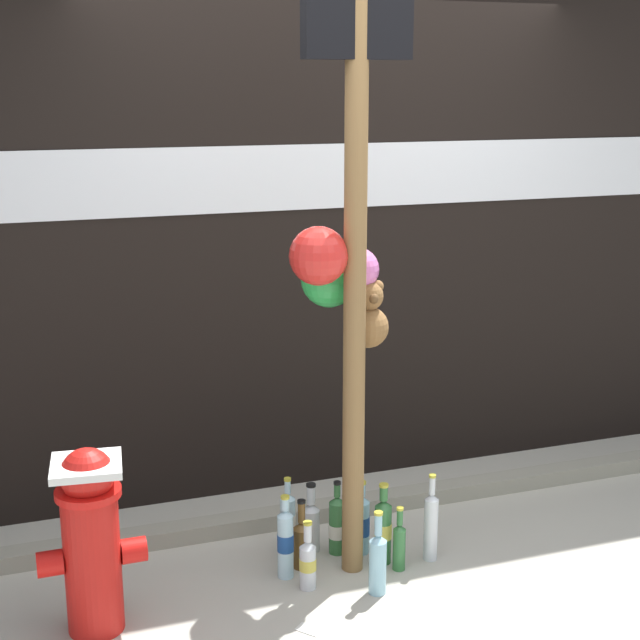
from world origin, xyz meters
TOP-DOWN VIEW (x-y plane):
  - ground_plane at (0.00, 0.00)m, footprint 14.00×14.00m
  - building_wall at (-0.00, 1.34)m, footprint 10.00×0.21m
  - curb_strip at (0.00, 0.80)m, footprint 8.00×0.12m
  - memorial_post at (-0.26, 0.36)m, footprint 0.49×0.41m
  - fire_hydrant at (-1.37, 0.19)m, footprint 0.42×0.29m
  - bottle_0 at (-0.48, 0.20)m, footprint 0.07×0.07m
  - bottle_1 at (-0.22, 0.07)m, footprint 0.07×0.07m
  - bottle_2 at (-0.05, 0.22)m, footprint 0.06×0.06m
  - bottle_3 at (-0.26, 0.45)m, footprint 0.08×0.08m
  - bottle_4 at (0.12, 0.26)m, footprint 0.06×0.06m
  - bottle_5 at (-0.10, 0.30)m, footprint 0.08×0.08m
  - bottle_6 at (-0.45, 0.38)m, footprint 0.08×0.08m
  - bottle_7 at (-0.55, 0.33)m, footprint 0.07×0.07m
  - bottle_8 at (-0.47, 0.52)m, footprint 0.07×0.07m
  - bottle_9 at (-0.16, 0.42)m, footprint 0.08×0.08m
  - bottle_10 at (-0.36, 0.52)m, footprint 0.08×0.08m
  - litter_1 at (-0.58, -0.10)m, footprint 0.11×0.12m

SIDE VIEW (x-z plane):
  - ground_plane at x=0.00m, z-range 0.00..0.00m
  - litter_1 at x=-0.58m, z-range 0.00..0.01m
  - curb_strip at x=0.00m, z-range 0.00..0.08m
  - bottle_0 at x=-0.48m, z-range -0.03..0.28m
  - bottle_2 at x=-0.05m, z-range -0.03..0.27m
  - bottle_6 at x=-0.45m, z-range -0.04..0.28m
  - bottle_10 at x=-0.36m, z-range -0.03..0.30m
  - bottle_3 at x=-0.26m, z-range -0.04..0.32m
  - bottle_9 at x=-0.16m, z-range -0.03..0.32m
  - bottle_1 at x=-0.22m, z-range -0.04..0.33m
  - bottle_8 at x=-0.47m, z-range -0.03..0.34m
  - bottle_5 at x=-0.10m, z-range -0.03..0.35m
  - bottle_7 at x=-0.55m, z-range -0.02..0.36m
  - bottle_4 at x=0.12m, z-range -0.04..0.38m
  - fire_hydrant at x=-1.37m, z-range 0.02..0.78m
  - memorial_post at x=-0.26m, z-range 0.18..2.73m
  - building_wall at x=0.00m, z-range 0.00..3.06m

